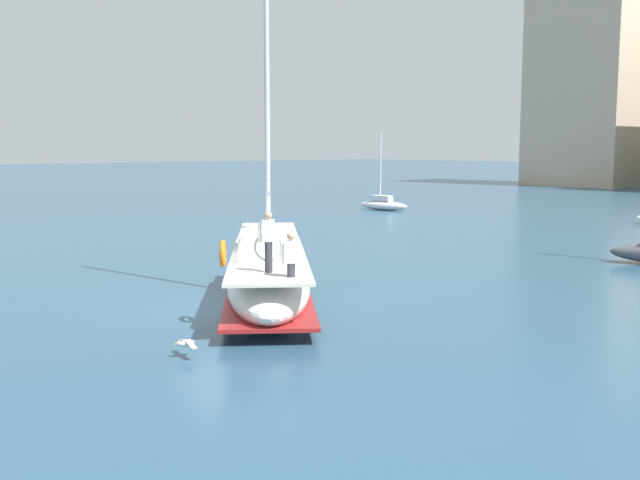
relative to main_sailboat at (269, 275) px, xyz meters
name	(u,v)px	position (x,y,z in m)	size (l,w,h in m)	color
ground_plane	(228,308)	(-0.44, -1.15, -0.91)	(400.00, 400.00, 0.00)	#284C66
main_sailboat	(269,275)	(0.00, 0.00, 0.00)	(9.16, 7.62, 13.20)	white
moored_cutter_left	(383,204)	(-21.68, 26.71, -0.44)	(4.37, 1.61, 5.75)	white
seagull	(186,343)	(3.29, -4.73, -0.58)	(0.92, 0.48, 0.16)	silver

